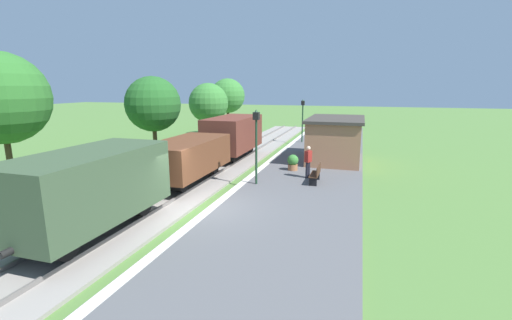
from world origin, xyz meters
TOP-DOWN VIEW (x-y plane):
  - ground_plane at (0.00, 0.00)m, footprint 160.00×160.00m
  - platform_slab at (3.20, 0.00)m, footprint 6.00×60.00m
  - platform_edge_stripe at (0.40, 0.00)m, footprint 0.36×60.00m
  - track_ballast at (-2.40, 0.00)m, footprint 3.80×60.00m
  - rail_near at (-1.68, 0.00)m, footprint 0.07×60.00m
  - rail_far at (-3.12, 0.00)m, footprint 0.07×60.00m
  - freight_train at (-2.40, 3.39)m, footprint 2.50×19.40m
  - station_hut at (4.40, 10.90)m, footprint 3.50×5.80m
  - bench_near_hut at (3.93, 4.96)m, footprint 0.42×1.50m
  - person_waiting at (3.39, 5.81)m, footprint 0.38×0.45m
  - potted_planter at (2.30, 7.26)m, footprint 0.64×0.64m
  - lamp_post_near at (1.11, 3.89)m, footprint 0.28×0.28m
  - lamp_post_far at (1.11, 17.64)m, footprint 0.28×0.28m
  - tree_trackside_mid at (-10.28, 0.18)m, footprint 4.32×4.32m
  - tree_trackside_far at (-7.39, 8.18)m, footprint 3.66×3.66m
  - tree_field_left at (-6.98, 16.07)m, footprint 3.46×3.46m
  - tree_field_distant at (-7.15, 21.09)m, footprint 3.46×3.46m

SIDE VIEW (x-z plane):
  - ground_plane at x=0.00m, z-range 0.00..0.00m
  - track_ballast at x=-2.40m, z-range 0.00..0.12m
  - platform_slab at x=3.20m, z-range 0.00..0.25m
  - rail_near at x=-1.68m, z-range 0.12..0.26m
  - rail_far at x=-3.12m, z-range 0.12..0.26m
  - platform_edge_stripe at x=0.40m, z-range 0.25..0.26m
  - bench_near_hut at x=3.93m, z-range 0.27..1.18m
  - potted_planter at x=2.30m, z-range 0.26..1.18m
  - person_waiting at x=3.39m, z-range 0.33..2.04m
  - freight_train at x=-2.40m, z-range 0.24..2.96m
  - station_hut at x=4.40m, z-range 0.26..3.04m
  - lamp_post_near at x=1.11m, z-range 0.95..4.65m
  - lamp_post_far at x=1.11m, z-range 0.95..4.65m
  - tree_field_left at x=-6.98m, z-range 0.92..6.24m
  - tree_trackside_far at x=-7.39m, z-range 1.01..6.70m
  - tree_field_distant at x=-7.15m, z-range 1.16..6.97m
  - tree_trackside_mid at x=-10.28m, z-range 1.15..7.79m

